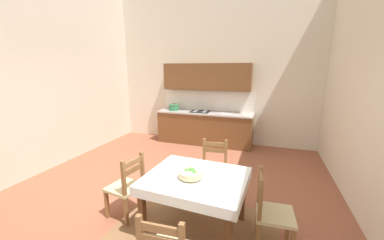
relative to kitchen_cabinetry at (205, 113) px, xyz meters
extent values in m
cube|color=#99563D|center=(0.15, -2.96, -0.91)|extent=(6.15, 7.06, 0.10)
cube|color=silver|center=(0.15, 0.33, 1.28)|extent=(6.15, 0.12, 4.26)
cube|color=silver|center=(-2.68, -2.96, 1.28)|extent=(0.12, 7.06, 4.26)
cube|color=olive|center=(0.85, -3.57, -0.85)|extent=(2.10, 1.60, 0.01)
cube|color=brown|center=(0.01, -0.04, -0.43)|extent=(2.60, 0.60, 0.86)
cube|color=#ADA8A3|center=(0.01, -0.05, 0.02)|extent=(2.63, 0.63, 0.04)
cube|color=white|center=(0.01, 0.26, 0.32)|extent=(2.60, 0.01, 0.55)
cube|color=brown|center=(0.01, 0.09, 0.99)|extent=(2.39, 0.34, 0.70)
cube|color=black|center=(0.01, -0.31, -0.81)|extent=(2.56, 0.02, 0.09)
cylinder|color=silver|center=(0.59, -0.04, 0.04)|extent=(0.34, 0.34, 0.02)
cylinder|color=silver|center=(0.59, 0.10, 0.15)|extent=(0.02, 0.02, 0.22)
cube|color=black|center=(-0.12, -0.04, 0.05)|extent=(0.52, 0.42, 0.01)
cylinder|color=silver|center=(-0.25, -0.14, 0.06)|extent=(0.11, 0.11, 0.01)
cylinder|color=silver|center=(0.01, -0.14, 0.06)|extent=(0.11, 0.11, 0.01)
cylinder|color=silver|center=(-0.25, 0.06, 0.06)|extent=(0.11, 0.11, 0.01)
cylinder|color=silver|center=(0.01, 0.06, 0.06)|extent=(0.11, 0.11, 0.01)
cylinder|color=#337A4C|center=(-0.90, -0.06, 0.12)|extent=(0.28, 0.28, 0.15)
cylinder|color=#337A4C|center=(-0.90, -0.06, 0.20)|extent=(0.29, 0.29, 0.02)
sphere|color=black|center=(-0.90, -0.06, 0.23)|extent=(0.04, 0.04, 0.04)
cube|color=brown|center=(0.85, -3.47, -0.12)|extent=(1.22, 1.04, 0.02)
cube|color=brown|center=(0.31, -3.87, -0.49)|extent=(0.07, 0.07, 0.73)
cube|color=brown|center=(1.35, -3.93, -0.49)|extent=(0.07, 0.07, 0.73)
cube|color=brown|center=(0.35, -3.01, -0.49)|extent=(0.07, 0.07, 0.73)
cube|color=brown|center=(1.40, -3.07, -0.49)|extent=(0.07, 0.07, 0.73)
cube|color=white|center=(0.85, -3.47, -0.10)|extent=(1.28, 1.11, 0.00)
cube|color=white|center=(0.82, -3.99, -0.17)|extent=(1.23, 0.07, 0.12)
cube|color=white|center=(0.88, -2.95, -0.17)|extent=(1.23, 0.07, 0.12)
cube|color=white|center=(0.24, -3.43, -0.17)|extent=(0.06, 1.04, 0.12)
cube|color=white|center=(1.47, -3.50, -0.17)|extent=(0.06, 1.04, 0.12)
cube|color=#D1BC89|center=(-0.19, -3.50, -0.43)|extent=(0.48, 0.48, 0.04)
cube|color=olive|center=(-0.40, -3.65, -0.65)|extent=(0.05, 0.05, 0.41)
cube|color=olive|center=(-0.34, -3.29, -0.65)|extent=(0.05, 0.05, 0.41)
cube|color=olive|center=(-0.04, -3.71, -0.39)|extent=(0.05, 0.05, 0.93)
cube|color=olive|center=(0.02, -3.35, -0.39)|extent=(0.05, 0.05, 0.93)
cube|color=olive|center=(-0.01, -3.53, -0.01)|extent=(0.08, 0.32, 0.07)
cube|color=olive|center=(-0.01, -3.53, -0.12)|extent=(0.08, 0.32, 0.07)
cube|color=#D1BC89|center=(1.81, -3.47, -0.43)|extent=(0.45, 0.45, 0.04)
cube|color=olive|center=(1.98, -3.27, -0.65)|extent=(0.05, 0.05, 0.41)
cube|color=olive|center=(1.62, -3.30, -0.39)|extent=(0.05, 0.05, 0.93)
cube|color=olive|center=(1.64, -3.66, -0.39)|extent=(0.05, 0.05, 0.93)
cube|color=olive|center=(1.63, -3.48, -0.01)|extent=(0.04, 0.32, 0.07)
cube|color=olive|center=(1.63, -3.48, -0.12)|extent=(0.04, 0.32, 0.07)
cube|color=#D1BC89|center=(0.88, -2.63, -0.43)|extent=(0.47, 0.47, 0.04)
cube|color=olive|center=(1.08, -2.79, -0.65)|extent=(0.05, 0.05, 0.41)
cube|color=olive|center=(0.73, -2.84, -0.65)|extent=(0.05, 0.05, 0.41)
cube|color=olive|center=(1.04, -2.43, -0.39)|extent=(0.05, 0.05, 0.93)
cube|color=olive|center=(0.68, -2.48, -0.39)|extent=(0.05, 0.05, 0.93)
cube|color=olive|center=(0.86, -2.46, -0.01)|extent=(0.32, 0.06, 0.07)
cube|color=olive|center=(0.86, -2.46, -0.12)|extent=(0.32, 0.06, 0.07)
cube|color=olive|center=(0.91, -4.58, -0.01)|extent=(0.32, 0.04, 0.07)
cylinder|color=beige|center=(0.81, -3.54, -0.09)|extent=(0.17, 0.17, 0.02)
cylinder|color=beige|center=(0.81, -3.54, -0.04)|extent=(0.30, 0.30, 0.07)
sphere|color=#4C8E3D|center=(0.76, -3.53, -0.03)|extent=(0.09, 0.09, 0.09)
sphere|color=#4C8E3D|center=(0.86, -3.56, -0.04)|extent=(0.08, 0.08, 0.08)
sphere|color=#4C8E3D|center=(0.81, -3.51, -0.03)|extent=(0.10, 0.10, 0.10)
camera|label=1|loc=(1.64, -5.95, 1.21)|focal=21.24mm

